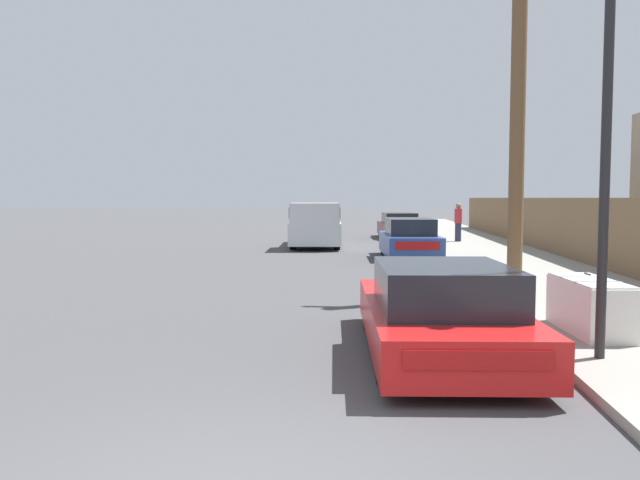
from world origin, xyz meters
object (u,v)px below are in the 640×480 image
at_px(discarded_fridge, 589,306).
at_px(parked_sports_car_red, 439,313).
at_px(utility_pole, 518,98).
at_px(pedestrian, 458,222).
at_px(car_parked_mid, 409,240).
at_px(street_lamp, 607,120).
at_px(car_parked_far, 399,226).
at_px(pickup_truck, 316,225).

xyz_separation_m(discarded_fridge, parked_sports_car_red, (-2.28, -1.07, 0.06)).
bearing_deg(utility_pole, pedestrian, 87.17).
relative_size(car_parked_mid, street_lamp, 0.92).
relative_size(car_parked_far, pedestrian, 2.80).
bearing_deg(car_parked_mid, pedestrian, 66.21).
height_order(parked_sports_car_red, pickup_truck, pickup_truck).
xyz_separation_m(parked_sports_car_red, street_lamp, (1.91, -0.45, 2.45)).
relative_size(discarded_fridge, street_lamp, 0.36).
xyz_separation_m(car_parked_mid, pickup_truck, (-3.66, 4.54, 0.29)).
bearing_deg(pickup_truck, discarded_fridge, 104.22).
relative_size(utility_pole, street_lamp, 1.58).
relative_size(discarded_fridge, pickup_truck, 0.31).
relative_size(car_parked_far, utility_pole, 0.61).
xyz_separation_m(car_parked_mid, street_lamp, (1.60, -13.67, 2.37)).
xyz_separation_m(parked_sports_car_red, car_parked_mid, (0.31, 13.22, 0.08)).
bearing_deg(car_parked_mid, utility_pole, -80.57).
height_order(car_parked_mid, street_lamp, street_lamp).
relative_size(car_parked_far, street_lamp, 0.96).
distance_m(discarded_fridge, parked_sports_car_red, 2.52).
bearing_deg(car_parked_far, utility_pole, -89.52).
bearing_deg(pickup_truck, parked_sports_car_red, 96.27).
xyz_separation_m(car_parked_mid, utility_pole, (1.83, -7.85, 3.55)).
distance_m(parked_sports_car_red, car_parked_far, 24.20).
relative_size(discarded_fridge, utility_pole, 0.23).
bearing_deg(car_parked_mid, car_parked_far, 86.03).
bearing_deg(parked_sports_car_red, car_parked_far, 85.29).
bearing_deg(street_lamp, parked_sports_car_red, 166.77).
height_order(pickup_truck, utility_pole, utility_pole).
height_order(parked_sports_car_red, car_parked_far, car_parked_far).
distance_m(car_parked_mid, utility_pole, 8.80).
bearing_deg(utility_pole, car_parked_far, 95.39).
distance_m(discarded_fridge, pedestrian, 19.18).
height_order(car_parked_mid, pickup_truck, pickup_truck).
distance_m(parked_sports_car_red, pickup_truck, 18.08).
height_order(discarded_fridge, parked_sports_car_red, parked_sports_car_red).
xyz_separation_m(discarded_fridge, car_parked_mid, (-1.97, 12.15, 0.14)).
distance_m(car_parked_far, street_lamp, 24.81).
height_order(parked_sports_car_red, pedestrian, pedestrian).
relative_size(parked_sports_car_red, street_lamp, 0.95).
bearing_deg(discarded_fridge, car_parked_mid, 95.73).
bearing_deg(pedestrian, utility_pole, -92.83).
height_order(parked_sports_car_red, street_lamp, street_lamp).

